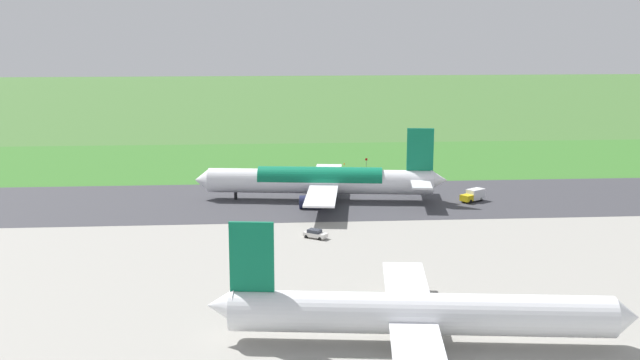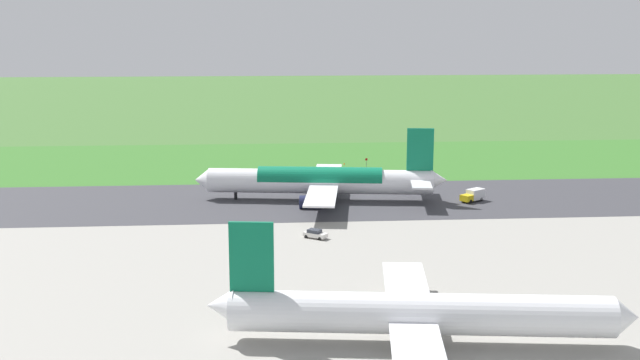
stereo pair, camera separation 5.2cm
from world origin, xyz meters
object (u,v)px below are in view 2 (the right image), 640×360
at_px(airliner_main, 322,181).
at_px(service_car_followme, 315,234).
at_px(service_truck_fuel, 473,195).
at_px(airliner_parked_mid, 417,313).
at_px(no_stopping_sign, 366,162).
at_px(traffic_cone_orange, 344,164).

xyz_separation_m(airliner_main, service_car_followme, (3.48, 29.74, -3.51)).
bearing_deg(service_car_followme, service_truck_fuel, -143.53).
bearing_deg(airliner_parked_mid, service_car_followme, -79.45).
relative_size(service_car_followme, service_truck_fuel, 0.74).
xyz_separation_m(service_car_followme, service_truck_fuel, (-35.65, -26.35, 0.56)).
height_order(service_car_followme, service_truck_fuel, service_truck_fuel).
bearing_deg(airliner_parked_mid, service_truck_fuel, -110.03).
relative_size(service_truck_fuel, no_stopping_sign, 2.40).
relative_size(airliner_main, airliner_parked_mid, 1.07).
bearing_deg(airliner_main, no_stopping_sign, -111.30).
xyz_separation_m(airliner_parked_mid, no_stopping_sign, (-9.36, -114.71, -2.55)).
bearing_deg(airliner_parked_mid, airliner_main, -86.04).
height_order(service_truck_fuel, traffic_cone_orange, service_truck_fuel).
distance_m(airliner_main, airliner_parked_mid, 77.21).
bearing_deg(traffic_cone_orange, service_truck_fuel, 116.34).
xyz_separation_m(service_car_followme, no_stopping_sign, (-18.17, -67.43, 0.65)).
bearing_deg(no_stopping_sign, airliner_parked_mid, 85.33).
distance_m(airliner_main, traffic_cone_orange, 43.88).
xyz_separation_m(airliner_main, service_truck_fuel, (-32.17, 3.39, -2.95)).
distance_m(airliner_parked_mid, no_stopping_sign, 115.12).
distance_m(service_car_followme, no_stopping_sign, 69.83).
bearing_deg(service_truck_fuel, no_stopping_sign, -66.95).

